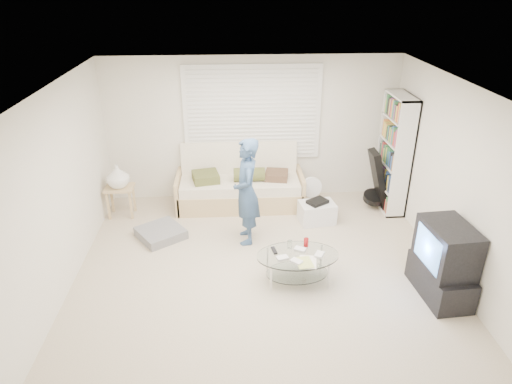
{
  "coord_description": "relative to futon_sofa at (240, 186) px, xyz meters",
  "views": [
    {
      "loc": [
        -0.38,
        -5.3,
        3.67
      ],
      "look_at": [
        -0.05,
        0.3,
        0.98
      ],
      "focal_mm": 32.0,
      "sensor_mm": 36.0,
      "label": 1
    }
  ],
  "objects": [
    {
      "name": "tv_unit",
      "position": [
        2.43,
        -2.65,
        0.13
      ],
      "size": [
        0.56,
        0.94,
        0.99
      ],
      "color": "black",
      "rests_on": "ground"
    },
    {
      "name": "window_blinds",
      "position": [
        0.24,
        0.32,
        1.2
      ],
      "size": [
        2.32,
        0.08,
        1.62
      ],
      "color": "silver",
      "rests_on": "ground"
    },
    {
      "name": "ground",
      "position": [
        0.24,
        -1.88,
        -0.35
      ],
      "size": [
        5.0,
        5.0,
        0.0
      ],
      "primitive_type": "plane",
      "color": "tan",
      "rests_on": "ground"
    },
    {
      "name": "side_table",
      "position": [
        -1.98,
        -0.29,
        0.33
      ],
      "size": [
        0.46,
        0.37,
        0.91
      ],
      "color": "tan",
      "rests_on": "ground"
    },
    {
      "name": "standing_person",
      "position": [
        0.07,
        -1.2,
        0.46
      ],
      "size": [
        0.42,
        0.61,
        1.62
      ],
      "primitive_type": "imported",
      "rotation": [
        0.0,
        0.0,
        -1.52
      ],
      "color": "#30496C",
      "rests_on": "ground"
    },
    {
      "name": "coffee_table",
      "position": [
        0.69,
        -2.27,
        -0.02
      ],
      "size": [
        1.09,
        0.72,
        0.52
      ],
      "color": "silver",
      "rests_on": "ground"
    },
    {
      "name": "bookshelf",
      "position": [
        2.56,
        -0.25,
        0.64
      ],
      "size": [
        0.31,
        0.83,
        1.97
      ],
      "color": "white",
      "rests_on": "ground"
    },
    {
      "name": "futon_sofa",
      "position": [
        0.0,
        0.0,
        0.0
      ],
      "size": [
        2.16,
        0.87,
        1.06
      ],
      "color": "tan",
      "rests_on": "ground"
    },
    {
      "name": "guitar_case",
      "position": [
        2.33,
        -0.27,
        0.11
      ],
      "size": [
        0.42,
        0.38,
        1.02
      ],
      "color": "black",
      "rests_on": "ground"
    },
    {
      "name": "storage_bin",
      "position": [
        1.23,
        -0.7,
        -0.17
      ],
      "size": [
        0.61,
        0.47,
        0.39
      ],
      "color": "white",
      "rests_on": "ground"
    },
    {
      "name": "room_shell",
      "position": [
        0.24,
        -1.4,
        1.28
      ],
      "size": [
        5.02,
        4.52,
        2.51
      ],
      "color": "silver",
      "rests_on": "ground"
    },
    {
      "name": "grey_floor_pillow",
      "position": [
        -1.25,
        -1.04,
        -0.28
      ],
      "size": [
        0.86,
        0.86,
        0.14
      ],
      "primitive_type": "cube",
      "rotation": [
        0.0,
        0.0,
        0.6
      ],
      "color": "slate",
      "rests_on": "ground"
    },
    {
      "name": "floor_fan",
      "position": [
        1.21,
        -0.23,
        -0.0
      ],
      "size": [
        0.36,
        0.24,
        0.59
      ],
      "color": "white",
      "rests_on": "ground"
    }
  ]
}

